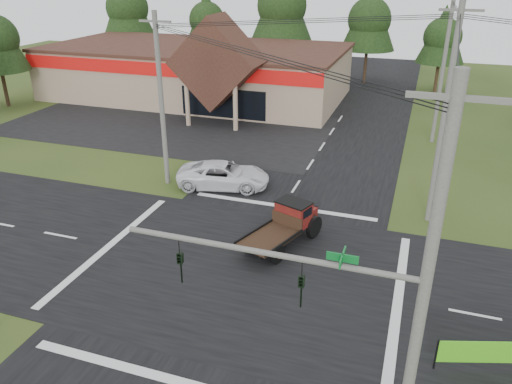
% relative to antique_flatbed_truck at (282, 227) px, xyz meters
% --- Properties ---
extents(ground, '(120.00, 120.00, 0.00)m').
position_rel_antique_flatbed_truck_xyz_m(ground, '(-1.12, -2.78, -1.04)').
color(ground, '#2A4017').
rests_on(ground, ground).
extents(road_ns, '(12.00, 120.00, 0.02)m').
position_rel_antique_flatbed_truck_xyz_m(road_ns, '(-1.12, -2.78, -1.03)').
color(road_ns, black).
rests_on(road_ns, ground).
extents(road_ew, '(120.00, 12.00, 0.02)m').
position_rel_antique_flatbed_truck_xyz_m(road_ew, '(-1.12, -2.78, -1.03)').
color(road_ew, black).
rests_on(road_ew, ground).
extents(parking_apron, '(28.00, 14.00, 0.02)m').
position_rel_antique_flatbed_truck_xyz_m(parking_apron, '(-15.12, 16.22, -1.03)').
color(parking_apron, black).
rests_on(parking_apron, ground).
extents(cvs_building, '(30.40, 18.20, 9.19)m').
position_rel_antique_flatbed_truck_xyz_m(cvs_building, '(-16.82, 26.79, 1.74)').
color(cvs_building, tan).
rests_on(cvs_building, ground).
extents(traffic_signal_mast, '(8.12, 0.24, 7.00)m').
position_rel_antique_flatbed_truck_xyz_m(traffic_signal_mast, '(4.70, -10.28, 3.38)').
color(traffic_signal_mast, '#595651').
rests_on(traffic_signal_mast, ground).
extents(utility_pole_nr, '(2.00, 0.30, 11.00)m').
position_rel_antique_flatbed_truck_xyz_m(utility_pole_nr, '(6.38, -10.28, 4.60)').
color(utility_pole_nr, '#595651').
rests_on(utility_pole_nr, ground).
extents(utility_pole_nw, '(2.00, 0.30, 10.50)m').
position_rel_antique_flatbed_truck_xyz_m(utility_pole_nw, '(-9.12, 5.22, 4.35)').
color(utility_pole_nw, '#595651').
rests_on(utility_pole_nw, ground).
extents(utility_pole_ne, '(2.00, 0.30, 11.50)m').
position_rel_antique_flatbed_truck_xyz_m(utility_pole_ne, '(6.88, 5.22, 4.85)').
color(utility_pole_ne, '#595651').
rests_on(utility_pole_ne, ground).
extents(utility_pole_n, '(2.00, 0.30, 11.20)m').
position_rel_antique_flatbed_truck_xyz_m(utility_pole_n, '(6.88, 19.22, 4.70)').
color(utility_pole_n, '#595651').
rests_on(utility_pole_n, ground).
extents(tree_row_a, '(6.72, 6.72, 12.12)m').
position_rel_antique_flatbed_truck_xyz_m(tree_row_a, '(-31.12, 37.22, 7.01)').
color(tree_row_a, '#332316').
rests_on(tree_row_a, ground).
extents(tree_row_b, '(5.60, 5.60, 10.10)m').
position_rel_antique_flatbed_truck_xyz_m(tree_row_b, '(-21.12, 39.22, 5.66)').
color(tree_row_b, '#332316').
rests_on(tree_row_b, ground).
extents(tree_row_c, '(7.28, 7.28, 13.13)m').
position_rel_antique_flatbed_truck_xyz_m(tree_row_c, '(-11.12, 38.22, 7.68)').
color(tree_row_c, '#332316').
rests_on(tree_row_c, ground).
extents(tree_row_d, '(6.16, 6.16, 11.11)m').
position_rel_antique_flatbed_truck_xyz_m(tree_row_d, '(-1.12, 39.22, 6.34)').
color(tree_row_d, '#332316').
rests_on(tree_row_d, ground).
extents(tree_row_e, '(5.04, 5.04, 9.09)m').
position_rel_antique_flatbed_truck_xyz_m(tree_row_e, '(6.88, 37.22, 4.99)').
color(tree_row_e, '#332316').
rests_on(tree_row_e, ground).
extents(antique_flatbed_truck, '(3.47, 5.32, 2.08)m').
position_rel_antique_flatbed_truck_xyz_m(antique_flatbed_truck, '(0.00, 0.00, 0.00)').
color(antique_flatbed_truck, '#5F0D14').
rests_on(antique_flatbed_truck, ground).
extents(roadside_banner, '(3.58, 1.22, 1.27)m').
position_rel_antique_flatbed_truck_xyz_m(roadside_banner, '(9.07, -5.83, -0.41)').
color(roadside_banner, '#4DBC19').
rests_on(roadside_banner, ground).
extents(white_pickup, '(6.15, 3.82, 1.59)m').
position_rel_antique_flatbed_truck_xyz_m(white_pickup, '(-5.45, 5.79, -0.25)').
color(white_pickup, white).
rests_on(white_pickup, ground).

